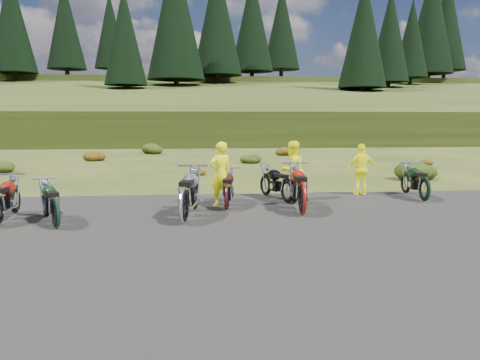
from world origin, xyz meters
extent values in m
plane|color=#313C14|center=(0.00, 0.00, 0.00)|extent=(300.00, 300.00, 0.00)
cube|color=black|center=(0.00, -2.00, 0.00)|extent=(20.00, 12.00, 0.04)
cube|color=#2D3913|center=(0.00, 110.00, 0.00)|extent=(300.00, 90.00, 9.17)
cylinder|color=black|center=(-27.00, 63.00, 8.28)|extent=(0.70, 0.70, 2.20)
cone|color=black|center=(-27.00, 63.00, 16.68)|extent=(6.60, 6.60, 15.00)
cylinder|color=black|center=(-21.00, 69.00, 9.48)|extent=(0.70, 0.70, 2.20)
cone|color=black|center=(-21.00, 69.00, 17.38)|extent=(6.16, 6.16, 14.00)
cylinder|color=black|center=(-15.00, 75.00, 10.27)|extent=(0.70, 0.70, 2.20)
cone|color=black|center=(-15.00, 75.00, 17.67)|extent=(5.72, 5.72, 13.00)
cylinder|color=black|center=(-9.00, 50.00, 5.69)|extent=(0.70, 0.70, 2.20)
cone|color=black|center=(-9.00, 50.00, 12.59)|extent=(5.28, 5.28, 12.00)
cylinder|color=black|center=(-3.00, 56.00, 6.88)|extent=(0.70, 0.70, 2.20)
cone|color=black|center=(-3.00, 56.00, 16.78)|extent=(7.92, 7.92, 18.00)
cylinder|color=black|center=(3.00, 62.00, 8.08)|extent=(0.70, 0.70, 2.20)
cone|color=black|center=(3.00, 62.00, 17.48)|extent=(7.48, 7.48, 17.00)
cylinder|color=black|center=(9.00, 68.00, 9.28)|extent=(0.70, 0.70, 2.20)
cone|color=black|center=(9.00, 68.00, 18.18)|extent=(7.04, 7.04, 16.00)
cylinder|color=black|center=(15.00, 74.00, 10.27)|extent=(0.70, 0.70, 2.20)
cone|color=black|center=(15.00, 74.00, 18.67)|extent=(6.60, 6.60, 15.00)
cylinder|color=black|center=(21.00, 49.00, 5.49)|extent=(0.70, 0.70, 2.20)
cone|color=black|center=(21.00, 49.00, 13.39)|extent=(6.16, 6.16, 14.00)
cylinder|color=black|center=(27.00, 55.00, 6.68)|extent=(0.70, 0.70, 2.20)
cone|color=black|center=(27.00, 55.00, 14.08)|extent=(5.72, 5.72, 13.00)
cylinder|color=black|center=(33.00, 61.00, 7.88)|extent=(0.70, 0.70, 2.20)
cone|color=black|center=(33.00, 61.00, 14.78)|extent=(5.28, 5.28, 12.00)
cylinder|color=black|center=(39.00, 67.00, 9.08)|extent=(0.70, 0.70, 2.20)
cone|color=black|center=(39.00, 67.00, 18.98)|extent=(7.92, 7.92, 18.00)
cylinder|color=black|center=(45.00, 73.00, 10.27)|extent=(0.70, 0.70, 2.20)
cone|color=black|center=(45.00, 73.00, 19.67)|extent=(7.48, 7.48, 17.00)
ellipsoid|color=#21350D|center=(-9.10, 11.30, 0.31)|extent=(1.03, 1.03, 0.61)
ellipsoid|color=#5D320B|center=(-6.20, 16.60, 0.38)|extent=(1.30, 1.30, 0.77)
ellipsoid|color=#21350D|center=(-3.30, 21.90, 0.46)|extent=(1.56, 1.56, 0.92)
ellipsoid|color=#5D320B|center=(-0.40, 9.20, 0.23)|extent=(0.77, 0.77, 0.45)
ellipsoid|color=#21350D|center=(2.50, 14.50, 0.31)|extent=(1.03, 1.03, 0.61)
ellipsoid|color=#5D320B|center=(5.40, 19.80, 0.38)|extent=(1.30, 1.30, 0.77)
ellipsoid|color=#21350D|center=(8.30, 7.10, 0.46)|extent=(1.56, 1.56, 0.92)
ellipsoid|color=#5D320B|center=(11.20, 12.40, 0.23)|extent=(0.77, 0.77, 0.45)
imported|color=#F2F20C|center=(0.26, 2.04, 0.87)|extent=(0.75, 0.63, 1.74)
imported|color=#F2F20C|center=(2.39, 2.81, 0.86)|extent=(1.05, 0.99, 1.71)
imported|color=#F2F20C|center=(4.72, 3.49, 0.79)|extent=(0.95, 0.44, 1.59)
camera|label=1|loc=(-0.39, -10.51, 2.37)|focal=35.00mm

